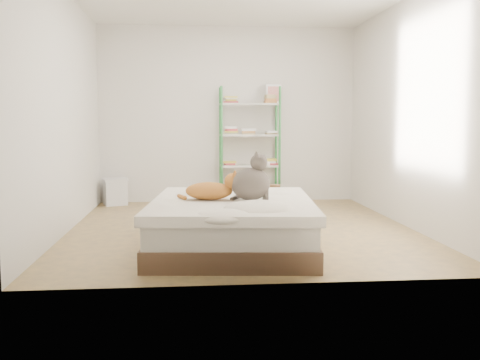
{
  "coord_description": "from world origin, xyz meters",
  "views": [
    {
      "loc": [
        -0.55,
        -5.91,
        1.19
      ],
      "look_at": [
        -0.07,
        -0.67,
        0.62
      ],
      "focal_mm": 40.0,
      "sensor_mm": 36.0,
      "label": 1
    }
  ],
  "objects": [
    {
      "name": "orange_cat",
      "position": [
        -0.39,
        -0.98,
        0.58
      ],
      "size": [
        0.56,
        0.35,
        0.21
      ],
      "primitive_type": null,
      "rotation": [
        0.0,
        0.0,
        -0.15
      ],
      "color": "#CC743E",
      "rests_on": "bed"
    },
    {
      "name": "grey_cat",
      "position": [
        -0.01,
        -1.05,
        0.69
      ],
      "size": [
        0.4,
        0.33,
        0.44
      ],
      "primitive_type": null,
      "rotation": [
        0.0,
        0.0,
        1.54
      ],
      "color": "#645A55",
      "rests_on": "bed"
    },
    {
      "name": "bed",
      "position": [
        -0.17,
        -0.97,
        0.24
      ],
      "size": [
        1.65,
        1.98,
        0.47
      ],
      "rotation": [
        0.0,
        0.0,
        -0.09
      ],
      "color": "brown",
      "rests_on": "ground"
    },
    {
      "name": "cardboard_box",
      "position": [
        0.28,
        0.75,
        0.19
      ],
      "size": [
        0.6,
        0.59,
        0.44
      ],
      "rotation": [
        0.0,
        0.0,
        -0.13
      ],
      "color": "#A16D52",
      "rests_on": "ground"
    },
    {
      "name": "white_bin",
      "position": [
        -1.65,
        1.85,
        0.2
      ],
      "size": [
        0.41,
        0.39,
        0.39
      ],
      "rotation": [
        0.0,
        0.0,
        0.34
      ],
      "color": "silver",
      "rests_on": "ground"
    },
    {
      "name": "shelf_unit",
      "position": [
        0.31,
        1.88,
        0.87
      ],
      "size": [
        0.91,
        0.36,
        1.74
      ],
      "color": "#358A45",
      "rests_on": "ground"
    },
    {
      "name": "room",
      "position": [
        0.0,
        0.0,
        1.3
      ],
      "size": [
        3.81,
        4.21,
        2.61
      ],
      "color": "tan",
      "rests_on": "ground"
    }
  ]
}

